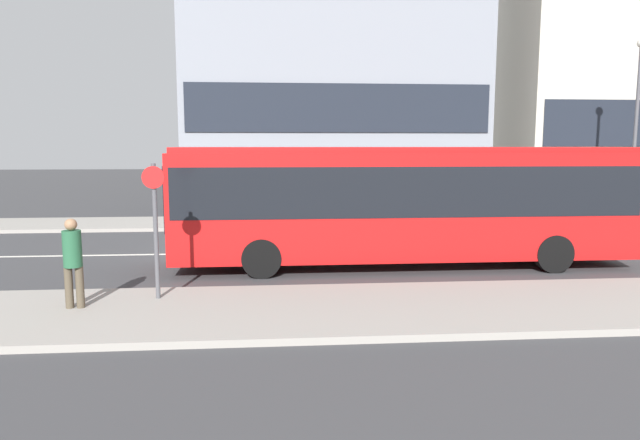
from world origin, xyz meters
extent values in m
plane|color=#3A3A3D|center=(0.00, 0.00, 0.00)|extent=(120.00, 120.00, 0.00)
cube|color=gray|center=(0.00, -6.25, 0.07)|extent=(44.00, 3.50, 0.13)
cube|color=gray|center=(0.00, 6.25, 0.07)|extent=(44.00, 3.50, 0.13)
cube|color=silver|center=(0.00, 0.00, 0.00)|extent=(41.80, 0.16, 0.01)
cube|color=gray|center=(4.32, 11.98, 8.82)|extent=(14.55, 4.97, 17.65)
cube|color=#1E232D|center=(4.32, 9.47, 4.85)|extent=(13.97, 0.08, 2.20)
cube|color=red|center=(4.61, -2.10, 1.65)|extent=(11.79, 2.47, 2.68)
cube|color=black|center=(4.61, -2.10, 2.05)|extent=(11.55, 2.50, 1.23)
cube|color=red|center=(4.61, -2.10, 3.06)|extent=(11.61, 2.28, 0.14)
cube|color=black|center=(-1.30, -2.10, 1.89)|extent=(0.05, 2.18, 1.61)
cube|color=yellow|center=(-1.30, -2.10, 2.78)|extent=(0.04, 1.73, 0.32)
cylinder|color=black|center=(0.96, -3.23, 0.48)|extent=(0.96, 0.28, 0.96)
cylinder|color=black|center=(0.96, -0.97, 0.48)|extent=(0.96, 0.28, 0.96)
cylinder|color=black|center=(8.26, -3.23, 0.48)|extent=(0.96, 0.28, 0.96)
cylinder|color=black|center=(8.26, -0.97, 0.48)|extent=(0.96, 0.28, 0.96)
cube|color=silver|center=(12.98, 3.23, 0.49)|extent=(4.02, 1.69, 0.68)
cube|color=#21262B|center=(12.86, 3.23, 1.05)|extent=(2.21, 1.49, 0.44)
cylinder|color=black|center=(14.23, 2.47, 0.30)|extent=(0.60, 0.18, 0.60)
cylinder|color=black|center=(14.23, 3.98, 0.30)|extent=(0.60, 0.18, 0.60)
cylinder|color=black|center=(11.74, 2.47, 0.30)|extent=(0.60, 0.18, 0.60)
cylinder|color=black|center=(11.74, 3.98, 0.30)|extent=(0.60, 0.18, 0.60)
cylinder|color=#4C4233|center=(-2.61, -5.94, 0.53)|extent=(0.15, 0.15, 0.79)
cylinder|color=#4C4233|center=(-2.41, -5.93, 0.53)|extent=(0.15, 0.15, 0.79)
cylinder|color=#235638|center=(-2.51, -5.94, 1.27)|extent=(0.34, 0.34, 0.69)
sphere|color=#936B4C|center=(-2.51, -5.94, 1.72)|extent=(0.22, 0.22, 0.22)
cylinder|color=#4C4C51|center=(-1.08, -5.37, 1.48)|extent=(0.09, 0.09, 2.70)
cylinder|color=red|center=(-1.08, -5.43, 2.56)|extent=(0.44, 0.03, 0.44)
cylinder|color=#4C4C51|center=(15.89, 5.38, 3.61)|extent=(0.14, 0.14, 6.95)
camera|label=1|loc=(1.24, -16.76, 3.19)|focal=32.00mm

